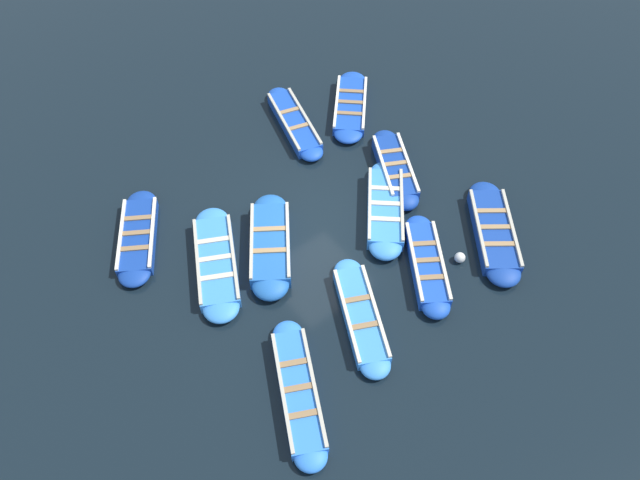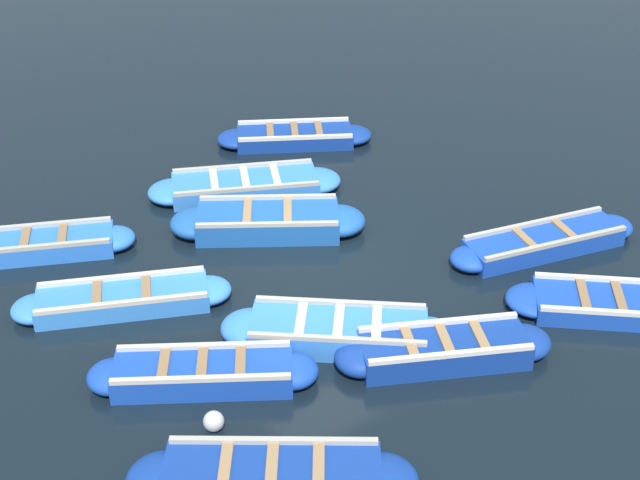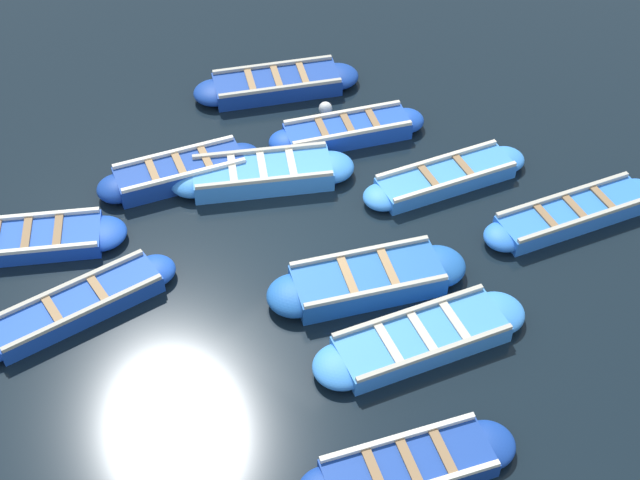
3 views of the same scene
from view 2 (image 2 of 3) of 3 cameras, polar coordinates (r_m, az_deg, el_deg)
name	(u,v)px [view 2 (image 2 of 3)]	position (r m, az deg, el deg)	size (l,w,h in m)	color
ground_plane	(314,271)	(14.65, -0.40, -2.01)	(120.00, 120.00, 0.00)	black
boat_far_corner	(268,222)	(15.59, -3.35, 1.18)	(2.73, 3.32, 0.47)	#1E59AD
boat_centre	(444,350)	(12.86, 7.93, -6.98)	(2.16, 3.12, 0.45)	navy
boat_end_of_row	(123,299)	(14.09, -12.51, -3.72)	(2.16, 3.32, 0.37)	#3884E0
boat_outer_left	(295,137)	(18.64, -1.64, 6.63)	(2.42, 3.14, 0.36)	navy
boat_outer_right	(27,246)	(15.76, -18.24, -0.38)	(2.28, 3.52, 0.38)	blue
boat_inner_gap	(544,242)	(15.55, 14.13, -0.13)	(1.65, 3.55, 0.38)	#1947B7
boat_alongside	(272,479)	(11.05, -3.08, -15.04)	(2.85, 3.32, 0.41)	navy
boat_drifting	(245,186)	(16.81, -4.81, 3.48)	(2.49, 3.63, 0.39)	#3884E0
boat_tucked	(203,373)	(12.48, -7.49, -8.46)	(2.39, 3.02, 0.42)	#1947B7
boat_mid_row	(617,305)	(14.39, 18.49, -3.97)	(2.96, 3.07, 0.35)	#1947B7
boat_stern_in	(338,332)	(13.06, 1.19, -5.92)	(2.96, 3.16, 0.45)	#3884E0
buoy_orange_near	(214,421)	(11.84, -6.82, -11.45)	(0.28, 0.28, 0.28)	silver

